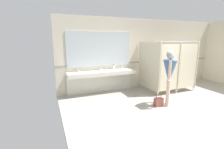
# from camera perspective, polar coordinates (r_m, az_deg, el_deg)

# --- Properties ---
(ground_plane) EXTENTS (7.47, 5.98, 0.10)m
(ground_plane) POSITION_cam_1_polar(r_m,az_deg,el_deg) (5.45, 27.91, -11.05)
(ground_plane) COLOR #9E998E
(wall_back) EXTENTS (7.47, 0.12, 2.79)m
(wall_back) POSITION_cam_1_polar(r_m,az_deg,el_deg) (7.13, 12.01, 7.28)
(wall_back) COLOR beige
(wall_back) RESTS_ON ground_plane
(wall_back_tile_band) EXTENTS (7.47, 0.01, 0.06)m
(wall_back_tile_band) POSITION_cam_1_polar(r_m,az_deg,el_deg) (7.11, 12.18, 4.47)
(wall_back_tile_band) COLOR #9E937F
(wall_back_tile_band) RESTS_ON wall_back
(vanity_counter) EXTENTS (2.54, 0.52, 0.95)m
(vanity_counter) POSITION_cam_1_polar(r_m,az_deg,el_deg) (6.08, -3.63, -0.79)
(vanity_counter) COLOR silver
(vanity_counter) RESTS_ON ground_plane
(mirror_panel) EXTENTS (2.44, 0.02, 1.27)m
(mirror_panel) POSITION_cam_1_polar(r_m,az_deg,el_deg) (6.12, -4.33, 8.88)
(mirror_panel) COLOR silver
(mirror_panel) RESTS_ON wall_back
(bathroom_stalls) EXTENTS (1.79, 1.37, 1.91)m
(bathroom_stalls) POSITION_cam_1_polar(r_m,az_deg,el_deg) (6.71, 19.60, 3.17)
(bathroom_stalls) COLOR beige
(bathroom_stalls) RESTS_ON ground_plane
(person_standing) EXTENTS (0.56, 0.56, 1.65)m
(person_standing) POSITION_cam_1_polar(r_m,az_deg,el_deg) (5.07, 19.47, 0.99)
(person_standing) COLOR beige
(person_standing) RESTS_ON ground_plane
(handbag) EXTENTS (0.26, 0.15, 0.39)m
(handbag) POSITION_cam_1_polar(r_m,az_deg,el_deg) (5.15, 15.98, -9.14)
(handbag) COLOR #934C42
(handbag) RESTS_ON ground_plane
(soap_dispenser) EXTENTS (0.07, 0.07, 0.19)m
(soap_dispenser) POSITION_cam_1_polar(r_m,az_deg,el_deg) (6.27, 0.59, 2.53)
(soap_dispenser) COLOR white
(soap_dispenser) RESTS_ON vanity_counter
(paper_cup) EXTENTS (0.07, 0.07, 0.10)m
(paper_cup) POSITION_cam_1_polar(r_m,az_deg,el_deg) (5.84, -4.14, 1.45)
(paper_cup) COLOR white
(paper_cup) RESTS_ON vanity_counter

